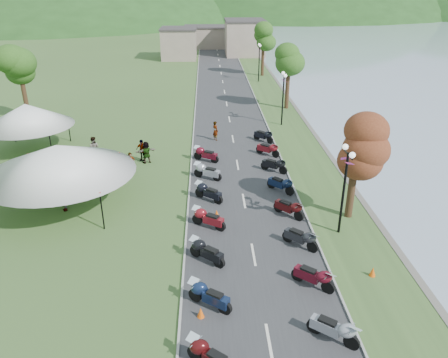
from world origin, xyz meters
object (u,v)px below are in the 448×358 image
object	(u,v)px
vendor_tent_main	(61,176)
pedestrian_a	(132,173)
pedestrian_b	(95,159)
pedestrian_c	(65,210)

from	to	relation	value
vendor_tent_main	pedestrian_a	world-z (taller)	vendor_tent_main
pedestrian_b	pedestrian_a	bearing A→B (deg)	135.08
pedestrian_a	pedestrian_c	world-z (taller)	pedestrian_c
vendor_tent_main	pedestrian_b	distance (m)	7.90
vendor_tent_main	pedestrian_c	xyz separation A→B (m)	(0.16, -0.76, -2.00)
pedestrian_a	pedestrian_b	xyz separation A→B (m)	(-3.33, 2.82, 0.00)
vendor_tent_main	pedestrian_b	size ratio (longest dim) A/B	3.23
pedestrian_a	pedestrian_c	size ratio (longest dim) A/B	0.97
pedestrian_b	pedestrian_c	world-z (taller)	pedestrian_b
pedestrian_a	pedestrian_c	bearing A→B (deg)	-141.84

